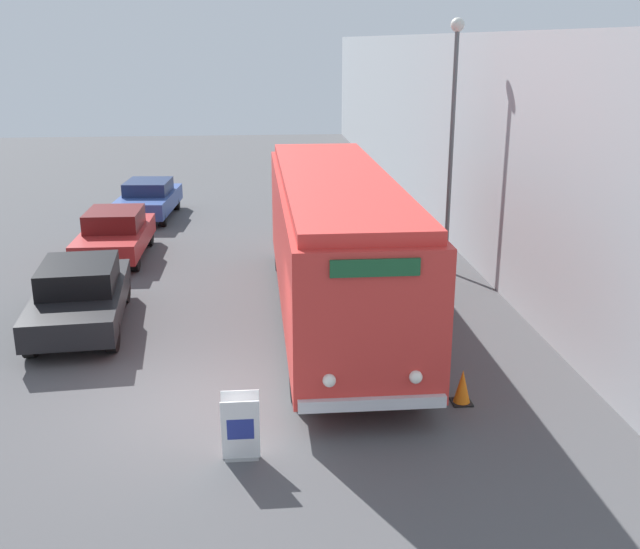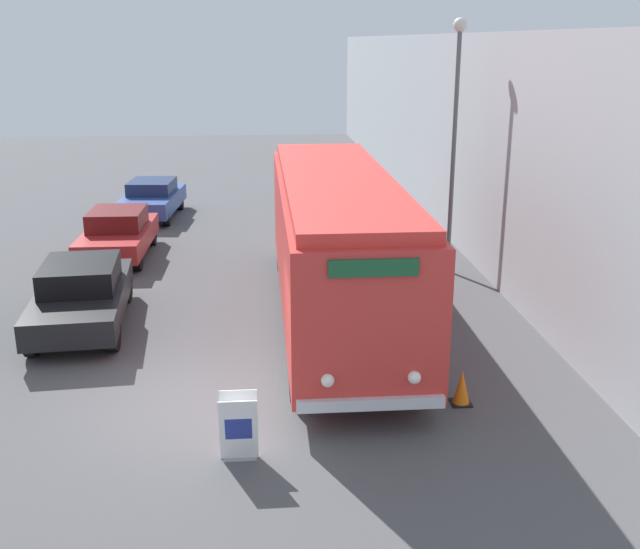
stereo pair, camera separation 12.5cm
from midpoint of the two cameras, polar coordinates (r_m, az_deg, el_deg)
ground_plane at (r=13.69m, az=-8.23°, el=-9.83°), size 80.00×80.00×0.00m
building_wall_right at (r=23.24m, az=11.35°, el=9.65°), size 0.30×60.00×6.44m
vintage_bus at (r=16.94m, az=1.49°, el=2.64°), size 2.55×11.02×3.39m
sign_board at (r=11.81m, az=-5.91°, el=-11.56°), size 0.59×0.40×1.07m
streetlamp at (r=20.58m, az=10.46°, el=11.95°), size 0.36×0.36×6.78m
parked_car_near at (r=17.66m, az=-17.52°, el=-1.44°), size 2.23×4.66×1.48m
parked_car_mid at (r=23.06m, az=-14.99°, el=3.04°), size 1.88×4.18×1.44m
parked_car_far at (r=28.15m, az=-12.54°, el=5.69°), size 2.12×4.18×1.35m
traffic_cone at (r=13.71m, az=11.01°, el=-8.45°), size 0.36×0.36×0.64m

